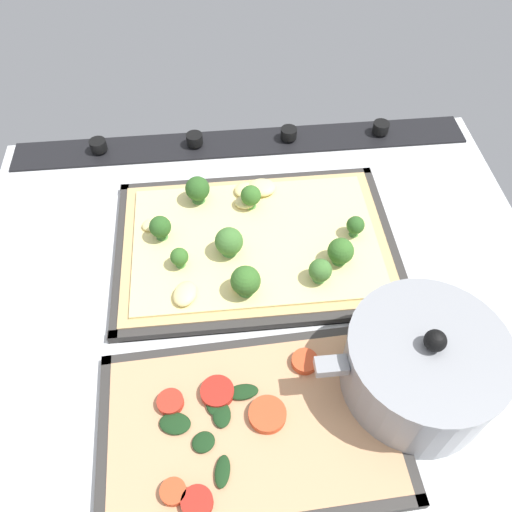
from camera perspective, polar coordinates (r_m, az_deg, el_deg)
ground_plane at (r=71.83cm, az=0.66°, el=-5.73°), size 80.96×73.01×3.00cm
stove_control_panel at (r=92.46cm, az=-1.54°, el=12.39°), size 77.72×7.00×2.60cm
baking_tray_front at (r=75.94cm, az=-0.01°, el=1.09°), size 40.13×27.86×1.30cm
broccoli_pizza at (r=74.64cm, az=-0.27°, el=1.67°), size 37.73×25.46×5.78cm
baking_tray_back at (r=62.44cm, az=-0.54°, el=-18.17°), size 34.88×23.00×1.30cm
veggie_pizza_back at (r=61.79cm, az=-0.96°, el=-17.90°), size 32.39×20.51×1.90cm
cooking_pot at (r=63.02cm, az=17.53°, el=-11.51°), size 24.64×17.79×12.29cm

